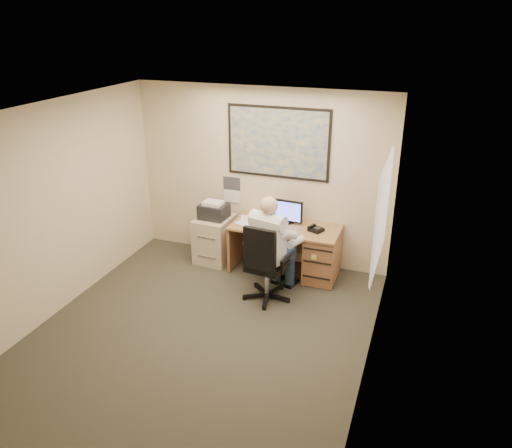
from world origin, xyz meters
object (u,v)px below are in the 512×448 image
(desk, at_px, (307,248))
(filing_cabinet, at_px, (215,235))
(office_chair, at_px, (266,278))
(person, at_px, (268,249))

(desk, relative_size, filing_cabinet, 1.61)
(filing_cabinet, xyz_separation_m, office_chair, (1.15, -0.88, -0.10))
(desk, bearing_deg, person, -112.74)
(filing_cabinet, distance_m, person, 1.43)
(office_chair, xyz_separation_m, person, (-0.01, 0.08, 0.41))
(desk, height_order, office_chair, office_chair)
(filing_cabinet, height_order, person, person)
(desk, height_order, person, person)
(office_chair, relative_size, person, 0.77)
(desk, xyz_separation_m, office_chair, (-0.33, -0.89, -0.11))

